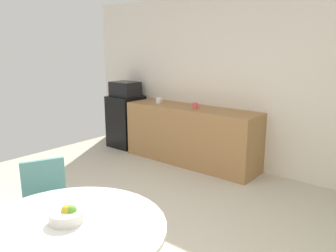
# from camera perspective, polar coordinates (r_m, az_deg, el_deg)

# --- Properties ---
(wall_back) EXTENTS (6.00, 0.10, 2.60)m
(wall_back) POSITION_cam_1_polar(r_m,az_deg,el_deg) (5.14, 12.24, 7.26)
(wall_back) COLOR silver
(wall_back) RESTS_ON ground_plane
(counter_block) EXTENTS (2.23, 0.60, 0.90)m
(counter_block) POSITION_cam_1_polar(r_m,az_deg,el_deg) (5.33, 3.83, -1.56)
(counter_block) COLOR #9E7042
(counter_block) RESTS_ON ground_plane
(mini_fridge) EXTENTS (0.54, 0.54, 0.94)m
(mini_fridge) POSITION_cam_1_polar(r_m,az_deg,el_deg) (6.27, -7.12, 0.80)
(mini_fridge) COLOR black
(mini_fridge) RESTS_ON ground_plane
(microwave) EXTENTS (0.48, 0.38, 0.26)m
(microwave) POSITION_cam_1_polar(r_m,az_deg,el_deg) (6.17, -7.28, 6.26)
(microwave) COLOR black
(microwave) RESTS_ON mini_fridge
(round_table) EXTENTS (1.21, 1.21, 0.74)m
(round_table) POSITION_cam_1_polar(r_m,az_deg,el_deg) (2.29, -16.32, -18.67)
(round_table) COLOR silver
(round_table) RESTS_ON ground_plane
(chair_teal) EXTENTS (0.55, 0.55, 0.83)m
(chair_teal) POSITION_cam_1_polar(r_m,az_deg,el_deg) (3.24, -19.97, -11.07)
(chair_teal) COLOR silver
(chair_teal) RESTS_ON ground_plane
(fruit_bowl) EXTENTS (0.22, 0.22, 0.11)m
(fruit_bowl) POSITION_cam_1_polar(r_m,az_deg,el_deg) (2.27, -16.67, -14.15)
(fruit_bowl) COLOR silver
(fruit_bowl) RESTS_ON round_table
(mug_white) EXTENTS (0.13, 0.08, 0.09)m
(mug_white) POSITION_cam_1_polar(r_m,az_deg,el_deg) (5.08, 4.68, 3.43)
(mug_white) COLOR #D84C4C
(mug_white) RESTS_ON counter_block
(mug_green) EXTENTS (0.13, 0.08, 0.09)m
(mug_green) POSITION_cam_1_polar(r_m,az_deg,el_deg) (5.59, -1.60, 4.37)
(mug_green) COLOR white
(mug_green) RESTS_ON counter_block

